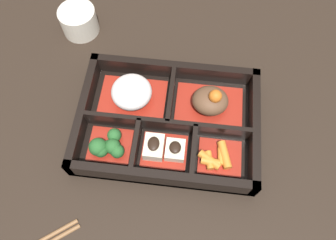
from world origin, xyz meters
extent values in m
plane|color=black|center=(0.00, 0.00, 0.00)|extent=(3.00, 3.00, 0.00)
cube|color=black|center=(0.00, 0.00, 0.01)|extent=(0.32, 0.23, 0.01)
cube|color=black|center=(0.00, -0.11, 0.02)|extent=(0.32, 0.01, 0.05)
cube|color=black|center=(0.00, 0.11, 0.02)|extent=(0.32, 0.01, 0.05)
cube|color=black|center=(-0.15, 0.00, 0.02)|extent=(0.01, 0.23, 0.05)
cube|color=black|center=(0.15, 0.00, 0.02)|extent=(0.01, 0.23, 0.05)
cube|color=black|center=(0.00, -0.01, 0.02)|extent=(0.29, 0.01, 0.05)
cube|color=black|center=(-0.05, -0.06, 0.02)|extent=(0.01, 0.09, 0.05)
cube|color=black|center=(0.05, -0.06, 0.02)|extent=(0.01, 0.09, 0.05)
cube|color=black|center=(0.00, 0.04, 0.02)|extent=(0.01, 0.11, 0.05)
cube|color=maroon|center=(-0.07, 0.04, 0.01)|extent=(0.12, 0.09, 0.01)
ellipsoid|color=silver|center=(-0.07, 0.04, 0.04)|extent=(0.07, 0.07, 0.04)
cube|color=maroon|center=(0.07, 0.04, 0.01)|extent=(0.12, 0.09, 0.01)
ellipsoid|color=brown|center=(0.07, 0.04, 0.03)|extent=(0.07, 0.06, 0.04)
sphere|color=#D1661E|center=(0.08, 0.04, 0.06)|extent=(0.02, 0.02, 0.02)
cube|color=maroon|center=(-0.10, -0.05, 0.01)|extent=(0.07, 0.07, 0.01)
sphere|color=#265B28|center=(-0.10, -0.06, 0.03)|extent=(0.02, 0.02, 0.02)
sphere|color=#265B28|center=(-0.09, -0.06, 0.03)|extent=(0.03, 0.03, 0.03)
sphere|color=#265B28|center=(-0.11, -0.07, 0.03)|extent=(0.03, 0.03, 0.03)
sphere|color=#265B28|center=(-0.11, -0.07, 0.03)|extent=(0.03, 0.03, 0.03)
sphere|color=#265B28|center=(-0.09, -0.04, 0.03)|extent=(0.02, 0.02, 0.02)
sphere|color=#265B28|center=(-0.08, -0.07, 0.03)|extent=(0.02, 0.02, 0.02)
cube|color=maroon|center=(0.00, -0.05, 0.01)|extent=(0.08, 0.07, 0.01)
cube|color=beige|center=(-0.02, -0.05, 0.03)|extent=(0.03, 0.04, 0.02)
ellipsoid|color=black|center=(-0.02, -0.05, 0.04)|extent=(0.02, 0.03, 0.01)
cube|color=beige|center=(0.02, -0.05, 0.02)|extent=(0.03, 0.04, 0.02)
ellipsoid|color=black|center=(0.02, -0.05, 0.04)|extent=(0.02, 0.02, 0.01)
cube|color=maroon|center=(0.10, -0.05, 0.01)|extent=(0.07, 0.07, 0.01)
cylinder|color=orange|center=(0.08, -0.07, 0.02)|extent=(0.04, 0.03, 0.01)
cylinder|color=orange|center=(0.08, -0.07, 0.02)|extent=(0.02, 0.03, 0.01)
cylinder|color=orange|center=(0.10, -0.06, 0.02)|extent=(0.01, 0.03, 0.01)
cylinder|color=orange|center=(0.10, -0.05, 0.02)|extent=(0.03, 0.05, 0.01)
cylinder|color=orange|center=(0.08, -0.07, 0.02)|extent=(0.03, 0.02, 0.01)
cylinder|color=beige|center=(-0.21, 0.21, 0.03)|extent=(0.08, 0.08, 0.05)
cylinder|color=#597A38|center=(-0.21, 0.21, 0.05)|extent=(0.06, 0.06, 0.01)
camera|label=1|loc=(0.03, -0.25, 0.55)|focal=35.00mm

